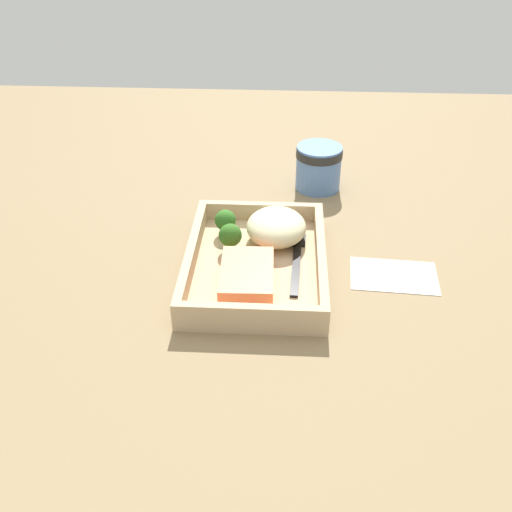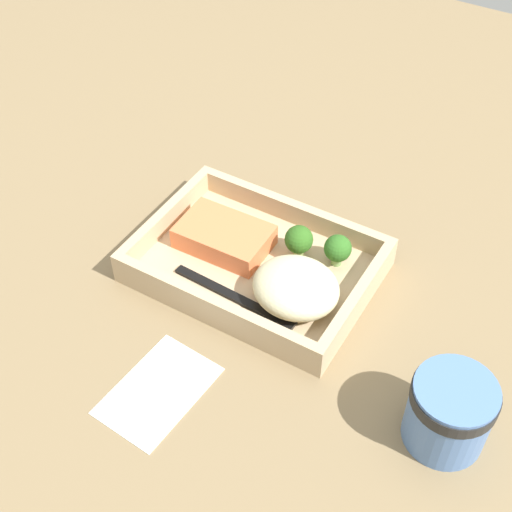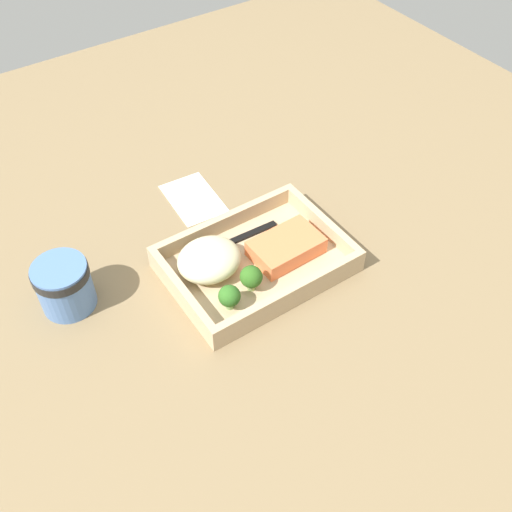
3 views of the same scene
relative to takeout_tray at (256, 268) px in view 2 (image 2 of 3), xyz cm
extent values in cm
cube|color=olive|center=(0.00, 0.00, -1.60)|extent=(160.00, 160.00, 2.00)
cube|color=tan|center=(0.00, 0.00, 0.00)|extent=(27.06, 19.40, 1.20)
cube|color=tan|center=(0.00, -9.10, 2.02)|extent=(27.06, 1.20, 2.84)
cube|color=tan|center=(0.00, 9.10, 2.02)|extent=(27.06, 1.20, 2.84)
cube|color=tan|center=(-12.93, 0.00, 2.02)|extent=(1.20, 17.00, 2.84)
cube|color=tan|center=(12.93, 0.00, 2.02)|extent=(1.20, 17.00, 2.84)
cube|color=#EF7646|center=(-5.00, 0.94, 2.00)|extent=(11.02, 7.30, 2.81)
ellipsoid|color=beige|center=(6.67, -2.66, 2.94)|extent=(9.81, 8.88, 4.68)
cylinder|color=#749C58|center=(7.98, 5.08, 1.40)|extent=(1.23, 1.23, 1.59)
sphere|color=#2E6420|center=(7.98, 5.08, 3.08)|extent=(3.24, 3.24, 3.24)
cylinder|color=#809955|center=(3.49, 3.92, 1.46)|extent=(1.28, 1.28, 1.72)
sphere|color=#2E5F1C|center=(3.49, 3.92, 3.25)|extent=(3.38, 3.38, 3.38)
cube|color=black|center=(-1.21, -5.63, 0.82)|extent=(12.44, 1.65, 0.44)
cube|color=black|center=(6.69, -5.98, 0.82)|extent=(3.49, 2.35, 0.44)
cylinder|color=#4F75B1|center=(26.67, -9.52, 3.32)|extent=(7.86, 7.86, 7.84)
cylinder|color=black|center=(26.67, -9.52, 6.13)|extent=(8.09, 8.09, 1.41)
cube|color=white|center=(0.03, -19.53, -0.48)|extent=(8.78, 12.61, 0.24)
camera|label=1|loc=(-69.69, -3.84, 48.75)|focal=42.00mm
camera|label=2|loc=(29.77, -49.97, 60.88)|focal=50.00mm
camera|label=3|loc=(34.89, 51.71, 68.67)|focal=42.00mm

